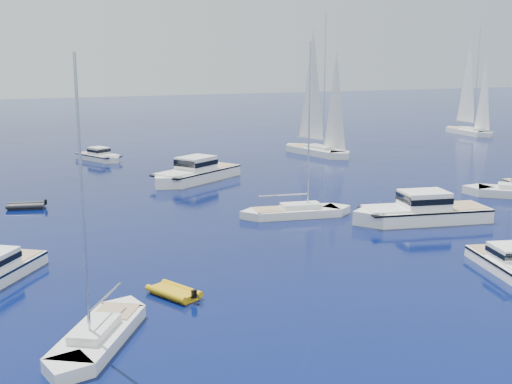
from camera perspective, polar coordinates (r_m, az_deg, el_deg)
motor_cruiser_near at (r=43.37m, az=21.26°, el=-6.53°), size 4.49×8.22×2.06m
motor_cruiser_centre at (r=54.20m, az=14.21°, el=-2.51°), size 12.61×6.17×3.18m
motor_cruiser_distant at (r=70.11m, az=-5.38°, el=0.98°), size 12.86×9.86×3.33m
motor_cruiser_horizon at (r=86.23m, az=-13.52°, el=2.72°), size 5.57×8.50×2.15m
sailboat_fore at (r=31.87m, az=-13.62°, el=-12.66°), size 7.13×9.13×13.71m
sailboat_centre at (r=54.42m, az=3.54°, el=-2.11°), size 10.39×4.45×14.81m
sailboat_sails_r at (r=89.50m, az=5.34°, el=3.31°), size 5.85×13.69×19.52m
sailboat_sails_far at (r=118.72m, az=18.14°, el=4.84°), size 4.54×12.86×18.51m
tender_yellow at (r=36.82m, az=-7.20°, el=-9.02°), size 3.01×3.74×0.95m
tender_grey_far at (r=60.53m, az=-19.49°, el=-1.36°), size 3.71×2.65×0.95m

